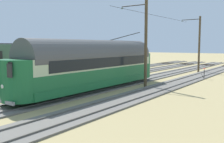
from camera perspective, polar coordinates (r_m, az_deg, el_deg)
The scene contains 11 objects.
ground_plane at distance 26.00m, azimuth -2.80°, elevation -2.70°, with size 220.00×220.00×0.00m, color tan.
track_streetcar_siding at distance 22.97m, azimuth 10.20°, elevation -3.78°, with size 2.80×80.00×0.18m.
track_adjacent_siding at distance 25.02m, azimuth 1.44°, elevation -2.91°, with size 2.80×80.00×0.18m.
track_third_siding at distance 27.56m, azimuth -5.84°, elevation -2.13°, with size 2.80×80.00×0.18m.
track_outer_siding at distance 30.48m, azimuth -11.81°, elevation -1.46°, with size 2.80×80.00×0.18m.
vintage_streetcar at distance 21.95m, azimuth -3.69°, elevation 1.66°, with size 2.65×17.23×5.09m.
catenary_pole_foreground at distance 38.81m, azimuth 18.61°, elevation 5.91°, with size 2.82×0.28×7.92m.
catenary_pole_mid_near at distance 23.92m, azimuth 7.33°, elevation 6.43°, with size 2.82×0.28×7.92m.
overhead_wire_run at distance 32.93m, azimuth 10.81°, elevation 11.87°, with size 2.62×20.04×0.18m.
switch_stand at distance 31.18m, azimuth 19.65°, elevation -0.32°, with size 0.50×0.30×1.24m.
spare_tie_stack at distance 32.84m, azimuth -16.40°, elevation -0.68°, with size 2.40×2.40×0.54m.
Camera 1 is at (-15.90, 20.21, 3.84)m, focal length 41.43 mm.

